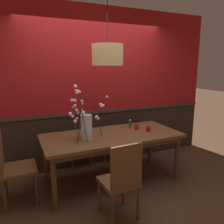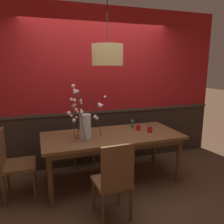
% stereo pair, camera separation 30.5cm
% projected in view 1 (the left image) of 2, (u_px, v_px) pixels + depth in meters
% --- Properties ---
extents(ground_plane, '(24.00, 24.00, 0.00)m').
position_uv_depth(ground_plane, '(112.00, 180.00, 3.54)').
color(ground_plane, '#4C3321').
extents(back_wall, '(4.63, 0.14, 2.77)m').
position_uv_depth(back_wall, '(94.00, 89.00, 3.94)').
color(back_wall, '#2D2119').
rests_on(back_wall, ground).
extents(dining_table, '(2.08, 0.94, 0.76)m').
position_uv_depth(dining_table, '(112.00, 139.00, 3.40)').
color(dining_table, brown).
rests_on(dining_table, ground).
extents(chair_far_side_left, '(0.44, 0.44, 0.88)m').
position_uv_depth(chair_far_side_left, '(76.00, 137.00, 4.07)').
color(chair_far_side_left, brown).
rests_on(chair_far_side_left, ground).
extents(chair_head_west_end, '(0.43, 0.45, 0.97)m').
position_uv_depth(chair_head_west_end, '(12.00, 165.00, 2.86)').
color(chair_head_west_end, brown).
rests_on(chair_head_west_end, ground).
extents(chair_near_side_left, '(0.42, 0.43, 0.96)m').
position_uv_depth(chair_near_side_left, '(122.00, 178.00, 2.54)').
color(chair_near_side_left, brown).
rests_on(chair_near_side_left, ground).
extents(chair_far_side_right, '(0.47, 0.43, 0.89)m').
position_uv_depth(chair_far_side_right, '(110.00, 132.00, 4.35)').
color(chair_far_side_right, brown).
rests_on(chair_far_side_right, ground).
extents(vase_with_blossoms, '(0.52, 0.36, 0.79)m').
position_uv_depth(vase_with_blossoms, '(86.00, 125.00, 3.12)').
color(vase_with_blossoms, silver).
rests_on(vase_with_blossoms, dining_table).
extents(candle_holder_nearer_center, '(0.07, 0.07, 0.09)m').
position_uv_depth(candle_holder_nearer_center, '(137.00, 127.00, 3.63)').
color(candle_holder_nearer_center, red).
rests_on(candle_holder_nearer_center, dining_table).
extents(candle_holder_nearer_edge, '(0.08, 0.08, 0.09)m').
position_uv_depth(candle_holder_nearer_edge, '(149.00, 129.00, 3.53)').
color(candle_holder_nearer_edge, red).
rests_on(candle_holder_nearer_edge, dining_table).
extents(condiment_bottle, '(0.04, 0.04, 0.14)m').
position_uv_depth(condiment_bottle, '(130.00, 124.00, 3.73)').
color(condiment_bottle, '#2D5633').
rests_on(condiment_bottle, dining_table).
extents(pendant_lamp, '(0.44, 0.44, 0.99)m').
position_uv_depth(pendant_lamp, '(107.00, 55.00, 3.13)').
color(pendant_lamp, tan).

